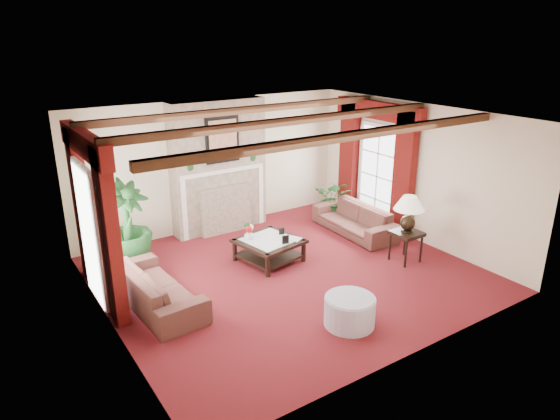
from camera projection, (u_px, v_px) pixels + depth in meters
floor at (289, 274)px, 8.61m from camera, size 6.00×6.00×0.00m
ceiling at (290, 117)px, 7.70m from camera, size 6.00×6.00×0.00m
back_wall at (214, 165)px, 10.31m from camera, size 6.00×0.02×2.70m
left_wall at (103, 240)px, 6.60m from camera, size 0.02×5.50×2.70m
right_wall at (416, 173)px, 9.71m from camera, size 0.02×5.50×2.70m
ceiling_beams at (290, 121)px, 7.72m from camera, size 6.00×3.00×0.12m
fireplace at (216, 100)px, 9.70m from camera, size 2.00×0.52×2.70m
french_door_left at (79, 166)px, 7.14m from camera, size 0.10×1.10×2.16m
french_door_right at (381, 126)px, 10.22m from camera, size 0.10×1.10×2.16m
curtains_left at (83, 136)px, 7.05m from camera, size 0.20×2.40×2.55m
curtains_right at (379, 105)px, 10.02m from camera, size 0.20×2.40×2.55m
sofa_left at (156, 281)px, 7.52m from camera, size 2.10×0.86×0.79m
sofa_right at (355, 215)px, 10.27m from camera, size 2.00×0.72×0.76m
potted_palm at (128, 244)px, 8.74m from camera, size 2.16×2.29×0.88m
small_plant at (334, 203)px, 11.10m from camera, size 1.69×1.69×0.71m
coffee_table at (269, 250)px, 9.04m from camera, size 1.18×1.18×0.42m
side_table at (405, 246)px, 9.02m from camera, size 0.57×0.57×0.57m
ottoman at (350, 311)px, 7.06m from camera, size 0.73×0.73×0.42m
table_lamp at (408, 214)px, 8.81m from camera, size 0.54×0.54×0.69m
flower_vase at (249, 235)px, 8.96m from camera, size 0.29×0.29×0.18m
book at (290, 234)px, 8.85m from camera, size 0.24×0.20×0.30m
photo_frame_a at (285, 240)px, 8.76m from camera, size 0.12×0.05×0.17m
photo_frame_b at (282, 231)px, 9.17m from camera, size 0.10×0.05×0.13m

